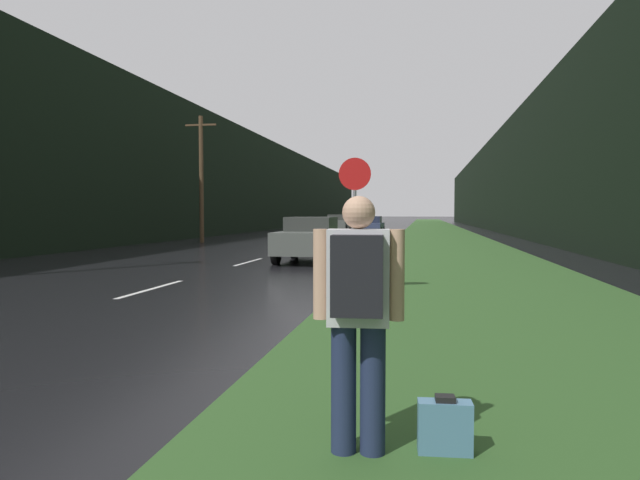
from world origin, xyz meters
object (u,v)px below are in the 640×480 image
at_px(stop_sign, 355,211).
at_px(hitchhiker_with_backpack, 358,309).
at_px(car_passing_near, 310,239).
at_px(car_oncoming, 338,223).
at_px(suitcase, 445,428).
at_px(car_passing_far, 370,226).

height_order(stop_sign, hitchhiker_with_backpack, stop_sign).
bearing_deg(car_passing_near, car_oncoming, -83.12).
bearing_deg(stop_sign, car_oncoming, 98.94).
bearing_deg(car_oncoming, suitcase, -80.69).
xyz_separation_m(hitchhiker_with_backpack, suitcase, (0.58, 0.13, -0.82)).
relative_size(stop_sign, hitchhiker_with_backpack, 1.57).
distance_m(stop_sign, car_passing_far, 30.28).
xyz_separation_m(hitchhiker_with_backpack, car_passing_near, (-3.38, 15.37, -0.23)).
height_order(suitcase, car_passing_near, car_passing_near).
bearing_deg(car_passing_far, car_oncoming, -69.75).
distance_m(hitchhiker_with_backpack, car_passing_far, 38.13).
xyz_separation_m(stop_sign, hitchhiker_with_backpack, (0.95, -7.81, -0.68)).
bearing_deg(stop_sign, hitchhiker_with_backpack, -83.03).
distance_m(car_passing_near, car_passing_far, 22.61).
relative_size(stop_sign, car_passing_far, 0.61).
bearing_deg(car_passing_near, suitcase, 104.56).
height_order(car_passing_near, car_oncoming, car_oncoming).
distance_m(suitcase, car_passing_near, 15.75).
bearing_deg(car_passing_far, car_passing_near, 90.00).
xyz_separation_m(car_passing_near, car_oncoming, (-4.05, 33.58, -0.02)).
height_order(hitchhiker_with_backpack, car_passing_near, hitchhiker_with_backpack).
distance_m(stop_sign, suitcase, 7.97).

